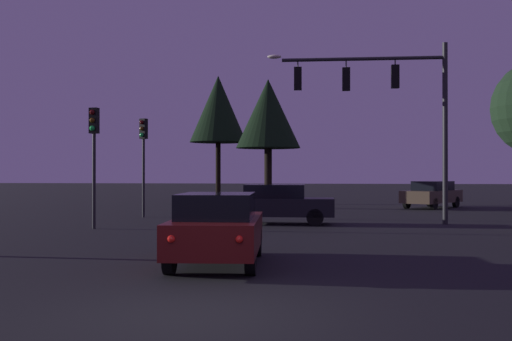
% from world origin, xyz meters
% --- Properties ---
extents(ground_plane, '(168.00, 168.00, 0.00)m').
position_xyz_m(ground_plane, '(0.00, 24.50, 0.00)').
color(ground_plane, black).
rests_on(ground_plane, ground).
extents(traffic_signal_mast_arm, '(6.96, 0.54, 6.99)m').
position_xyz_m(traffic_signal_mast_arm, '(4.02, 15.31, 4.95)').
color(traffic_signal_mast_arm, '#232326').
rests_on(traffic_signal_mast_arm, ground).
extents(traffic_light_corner_left, '(0.32, 0.36, 4.26)m').
position_xyz_m(traffic_light_corner_left, '(-6.40, 11.80, 3.02)').
color(traffic_light_corner_left, '#232326').
rests_on(traffic_light_corner_left, ground).
extents(traffic_light_corner_right, '(0.36, 0.39, 4.39)m').
position_xyz_m(traffic_light_corner_right, '(-6.42, 17.28, 3.11)').
color(traffic_light_corner_right, '#232326').
rests_on(traffic_light_corner_right, ground).
extents(car_nearside_lane, '(2.07, 4.12, 1.52)m').
position_xyz_m(car_nearside_lane, '(-0.51, 4.42, 0.79)').
color(car_nearside_lane, '#4C0F0F').
rests_on(car_nearside_lane, ground).
extents(car_crossing_right, '(4.33, 1.85, 1.52)m').
position_xyz_m(car_crossing_right, '(-0.16, 14.61, 0.79)').
color(car_crossing_right, black).
rests_on(car_crossing_right, ground).
extents(car_far_lane, '(3.95, 4.66, 1.52)m').
position_xyz_m(car_far_lane, '(7.52, 26.18, 0.80)').
color(car_far_lane, '#473828').
rests_on(car_far_lane, ground).
extents(tree_left_far, '(3.65, 3.65, 7.31)m').
position_xyz_m(tree_left_far, '(-1.67, 24.95, 5.31)').
color(tree_left_far, black).
rests_on(tree_left_far, ground).
extents(tree_center_horizon, '(3.75, 3.75, 8.41)m').
position_xyz_m(tree_center_horizon, '(-5.52, 29.91, 6.19)').
color(tree_center_horizon, black).
rests_on(tree_center_horizon, ground).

